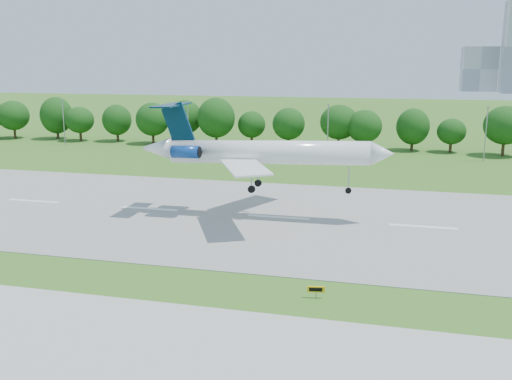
% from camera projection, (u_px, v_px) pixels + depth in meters
% --- Properties ---
extents(ground, '(600.00, 600.00, 0.00)m').
position_uv_depth(ground, '(433.00, 301.00, 53.40)').
color(ground, '#326019').
rests_on(ground, ground).
extents(runway, '(400.00, 45.00, 0.08)m').
position_uv_depth(runway, '(423.00, 227.00, 77.05)').
color(runway, gray).
rests_on(runway, ground).
extents(tree_line, '(288.40, 8.40, 10.40)m').
position_uv_depth(tree_line, '(415.00, 127.00, 139.09)').
color(tree_line, '#382314').
rests_on(tree_line, ground).
extents(light_poles, '(175.90, 0.25, 12.19)m').
position_uv_depth(light_poles, '(404.00, 131.00, 130.18)').
color(light_poles, gray).
rests_on(light_poles, ground).
extents(airliner, '(36.10, 26.40, 12.32)m').
position_uv_depth(airliner, '(256.00, 151.00, 80.40)').
color(airliner, white).
rests_on(airliner, ground).
extents(taxi_sign_left, '(1.69, 0.46, 1.18)m').
position_uv_depth(taxi_sign_left, '(316.00, 289.00, 53.91)').
color(taxi_sign_left, gray).
rests_on(taxi_sign_left, ground).
extents(service_vehicle_a, '(3.55, 2.40, 1.11)m').
position_uv_depth(service_vehicle_a, '(227.00, 150.00, 140.86)').
color(service_vehicle_a, silver).
rests_on(service_vehicle_a, ground).
extents(service_vehicle_b, '(3.56, 1.99, 1.14)m').
position_uv_depth(service_vehicle_b, '(288.00, 151.00, 138.59)').
color(service_vehicle_b, silver).
rests_on(service_vehicle_b, ground).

